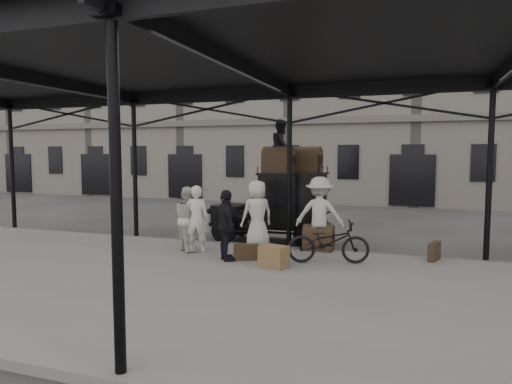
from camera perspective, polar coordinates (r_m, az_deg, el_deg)
ground at (r=11.11m, az=1.42°, el=-9.57°), size 120.00×120.00×0.00m
platform at (r=9.28m, az=-2.42°, el=-12.04°), size 28.00×8.00×0.15m
canopy at (r=9.31m, az=-1.87°, el=16.17°), size 22.50×9.00×4.74m
building_frontage at (r=28.75m, az=12.72°, el=13.24°), size 64.00×8.00×14.00m
taxi at (r=14.04m, az=3.40°, el=-1.53°), size 3.65×1.55×2.18m
porter_left at (r=12.14m, az=-7.45°, el=-3.36°), size 0.74×0.58×1.78m
porter_midleft at (r=12.40m, az=-8.45°, el=-3.31°), size 1.07×1.05×1.73m
porter_centre at (r=12.67m, az=0.14°, el=-2.75°), size 1.07×1.07×1.88m
porter_official at (r=11.13m, az=-3.75°, el=-4.19°), size 0.98×1.06×1.74m
porter_right at (r=12.39m, az=7.94°, el=-2.71°), size 1.36×0.88×1.99m
bicycle at (r=11.07m, az=9.04°, el=-6.18°), size 2.05×1.19×1.02m
porter_roof at (r=13.87m, az=3.21°, el=5.74°), size 0.69×0.84×1.60m
steamer_trunk_roof_near at (r=13.74m, az=2.83°, el=3.79°), size 0.98×0.68×0.66m
steamer_trunk_roof_far at (r=13.99m, az=6.30°, el=3.78°), size 0.96×0.66×0.66m
steamer_trunk_platform at (r=12.50m, az=7.84°, el=-5.90°), size 0.81×0.50×0.59m
wicker_hamper at (r=10.57m, az=2.25°, el=-8.09°), size 0.70×0.59×0.50m
suitcase_upright at (r=12.05m, az=21.39°, el=-6.93°), size 0.33×0.62×0.45m
suitcase_flat at (r=11.26m, az=-1.27°, el=-7.54°), size 0.60×0.40×0.40m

